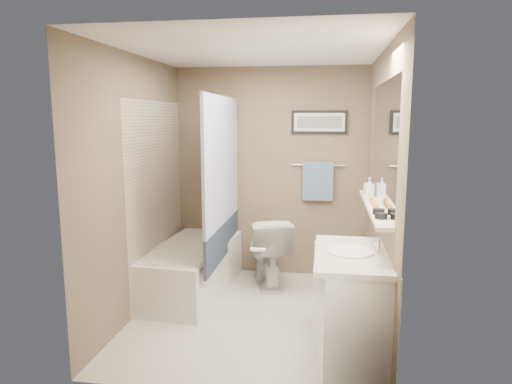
# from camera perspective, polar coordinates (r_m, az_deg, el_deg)

# --- Properties ---
(ground) EXTENTS (2.50, 2.50, 0.00)m
(ground) POSITION_cam_1_polar(r_m,az_deg,el_deg) (4.42, -0.31, -15.21)
(ground) COLOR beige
(ground) RESTS_ON ground
(ceiling) EXTENTS (2.20, 2.50, 0.04)m
(ceiling) POSITION_cam_1_polar(r_m,az_deg,el_deg) (4.05, -0.34, 17.06)
(ceiling) COLOR white
(ceiling) RESTS_ON wall_back
(wall_back) EXTENTS (2.20, 0.04, 2.40)m
(wall_back) POSITION_cam_1_polar(r_m,az_deg,el_deg) (5.27, 1.79, 2.42)
(wall_back) COLOR brown
(wall_back) RESTS_ON ground
(wall_front) EXTENTS (2.20, 0.04, 2.40)m
(wall_front) POSITION_cam_1_polar(r_m,az_deg,el_deg) (2.88, -4.19, -3.42)
(wall_front) COLOR brown
(wall_front) RESTS_ON ground
(wall_left) EXTENTS (0.04, 2.50, 2.40)m
(wall_left) POSITION_cam_1_polar(r_m,az_deg,el_deg) (4.37, -14.45, 0.68)
(wall_left) COLOR brown
(wall_left) RESTS_ON ground
(wall_right) EXTENTS (0.04, 2.50, 2.40)m
(wall_right) POSITION_cam_1_polar(r_m,az_deg,el_deg) (4.04, 14.98, -0.02)
(wall_right) COLOR brown
(wall_right) RESTS_ON ground
(tile_surround) EXTENTS (0.02, 1.55, 2.00)m
(tile_surround) POSITION_cam_1_polar(r_m,az_deg,el_deg) (4.86, -12.19, -0.77)
(tile_surround) COLOR #BEAA90
(tile_surround) RESTS_ON wall_left
(curtain_rod) EXTENTS (0.02, 1.55, 0.02)m
(curtain_rod) POSITION_cam_1_polar(r_m,az_deg,el_deg) (4.59, -4.37, 12.00)
(curtain_rod) COLOR silver
(curtain_rod) RESTS_ON wall_left
(curtain_upper) EXTENTS (0.03, 1.45, 1.28)m
(curtain_upper) POSITION_cam_1_polar(r_m,az_deg,el_deg) (4.61, -4.27, 3.89)
(curtain_upper) COLOR silver
(curtain_upper) RESTS_ON curtain_rod
(curtain_lower) EXTENTS (0.03, 1.45, 0.36)m
(curtain_lower) POSITION_cam_1_polar(r_m,az_deg,el_deg) (4.75, -4.15, -5.99)
(curtain_lower) COLOR #28354A
(curtain_lower) RESTS_ON curtain_rod
(mirror) EXTENTS (0.02, 1.60, 1.00)m
(mirror) POSITION_cam_1_polar(r_m,az_deg,el_deg) (3.85, 15.62, 5.79)
(mirror) COLOR silver
(mirror) RESTS_ON wall_right
(shelf) EXTENTS (0.12, 1.60, 0.03)m
(shelf) POSITION_cam_1_polar(r_m,az_deg,el_deg) (3.91, 14.49, -1.80)
(shelf) COLOR silver
(shelf) RESTS_ON wall_right
(towel_bar) EXTENTS (0.60, 0.02, 0.02)m
(towel_bar) POSITION_cam_1_polar(r_m,az_deg,el_deg) (5.21, 7.80, 3.36)
(towel_bar) COLOR silver
(towel_bar) RESTS_ON wall_back
(towel) EXTENTS (0.34, 0.05, 0.44)m
(towel) POSITION_cam_1_polar(r_m,az_deg,el_deg) (5.21, 7.75, 1.37)
(towel) COLOR #83A1BF
(towel) RESTS_ON towel_bar
(art_frame) EXTENTS (0.62, 0.02, 0.26)m
(art_frame) POSITION_cam_1_polar(r_m,az_deg,el_deg) (5.20, 7.92, 8.64)
(art_frame) COLOR black
(art_frame) RESTS_ON wall_back
(art_mat) EXTENTS (0.56, 0.00, 0.20)m
(art_mat) POSITION_cam_1_polar(r_m,az_deg,el_deg) (5.19, 7.92, 8.64)
(art_mat) COLOR white
(art_mat) RESTS_ON art_frame
(art_image) EXTENTS (0.50, 0.00, 0.13)m
(art_image) POSITION_cam_1_polar(r_m,az_deg,el_deg) (5.18, 7.91, 8.64)
(art_image) COLOR #595959
(art_image) RESTS_ON art_mat
(door) EXTENTS (0.80, 0.02, 2.00)m
(door) POSITION_cam_1_polar(r_m,az_deg,el_deg) (2.85, 6.74, -7.75)
(door) COLOR silver
(door) RESTS_ON wall_front
(door_handle) EXTENTS (0.10, 0.02, 0.02)m
(door_handle) POSITION_cam_1_polar(r_m,az_deg,el_deg) (2.93, 0.27, -7.22)
(door_handle) COLOR silver
(door_handle) RESTS_ON door
(bathtub) EXTENTS (0.82, 1.55, 0.50)m
(bathtub) POSITION_cam_1_polar(r_m,az_deg,el_deg) (4.93, -8.13, -9.50)
(bathtub) COLOR white
(bathtub) RESTS_ON ground
(tub_rim) EXTENTS (0.56, 1.36, 0.02)m
(tub_rim) POSITION_cam_1_polar(r_m,az_deg,el_deg) (4.86, -8.20, -6.71)
(tub_rim) COLOR beige
(tub_rim) RESTS_ON bathtub
(toilet) EXTENTS (0.64, 0.85, 0.77)m
(toilet) POSITION_cam_1_polar(r_m,az_deg,el_deg) (5.07, 1.45, -7.30)
(toilet) COLOR silver
(toilet) RESTS_ON ground
(vanity) EXTENTS (0.59, 0.95, 0.80)m
(vanity) POSITION_cam_1_polar(r_m,az_deg,el_deg) (3.64, 11.79, -14.07)
(vanity) COLOR white
(vanity) RESTS_ON ground
(countertop) EXTENTS (0.54, 0.96, 0.04)m
(countertop) POSITION_cam_1_polar(r_m,az_deg,el_deg) (3.50, 11.86, -7.74)
(countertop) COLOR beige
(countertop) RESTS_ON vanity
(sink_basin) EXTENTS (0.34, 0.34, 0.01)m
(sink_basin) POSITION_cam_1_polar(r_m,az_deg,el_deg) (3.49, 11.71, -7.30)
(sink_basin) COLOR white
(sink_basin) RESTS_ON countertop
(faucet_spout) EXTENTS (0.02, 0.02, 0.10)m
(faucet_spout) POSITION_cam_1_polar(r_m,az_deg,el_deg) (3.49, 15.03, -6.68)
(faucet_spout) COLOR silver
(faucet_spout) RESTS_ON countertop
(faucet_knob) EXTENTS (0.05, 0.05, 0.05)m
(faucet_knob) POSITION_cam_1_polar(r_m,az_deg,el_deg) (3.60, 14.84, -6.55)
(faucet_knob) COLOR silver
(faucet_knob) RESTS_ON countertop
(candle_bowl_near) EXTENTS (0.09, 0.09, 0.04)m
(candle_bowl_near) POSITION_cam_1_polar(r_m,az_deg,el_deg) (3.40, 15.36, -2.89)
(candle_bowl_near) COLOR black
(candle_bowl_near) RESTS_ON shelf
(candle_bowl_far) EXTENTS (0.09, 0.09, 0.04)m
(candle_bowl_far) POSITION_cam_1_polar(r_m,az_deg,el_deg) (3.55, 15.08, -2.37)
(candle_bowl_far) COLOR black
(candle_bowl_far) RESTS_ON shelf
(hair_brush_front) EXTENTS (0.05, 0.22, 0.04)m
(hair_brush_front) POSITION_cam_1_polar(r_m,az_deg,el_deg) (3.83, 14.62, -1.48)
(hair_brush_front) COLOR orange
(hair_brush_front) RESTS_ON shelf
(hair_brush_back) EXTENTS (0.05, 0.22, 0.04)m
(hair_brush_back) POSITION_cam_1_polar(r_m,az_deg,el_deg) (3.94, 14.46, -1.17)
(hair_brush_back) COLOR #C8501C
(hair_brush_back) RESTS_ON shelf
(pink_comb) EXTENTS (0.03, 0.16, 0.01)m
(pink_comb) POSITION_cam_1_polar(r_m,az_deg,el_deg) (4.09, 14.25, -1.04)
(pink_comb) COLOR #FF9BC3
(pink_comb) RESTS_ON shelf
(glass_jar) EXTENTS (0.08, 0.08, 0.10)m
(glass_jar) POSITION_cam_1_polar(r_m,az_deg,el_deg) (4.48, 13.79, 0.46)
(glass_jar) COLOR silver
(glass_jar) RESTS_ON shelf
(soap_bottle) EXTENTS (0.09, 0.09, 0.17)m
(soap_bottle) POSITION_cam_1_polar(r_m,az_deg,el_deg) (4.32, 13.98, 0.62)
(soap_bottle) COLOR #999999
(soap_bottle) RESTS_ON shelf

